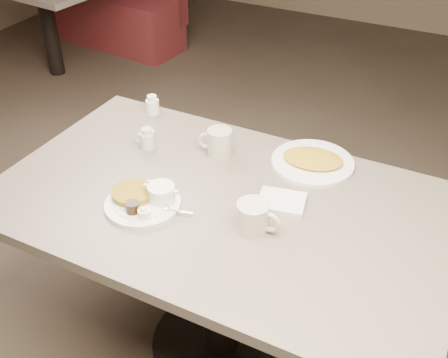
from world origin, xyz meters
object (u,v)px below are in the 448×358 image
at_px(diner_table, 221,239).
at_px(hash_plate, 313,161).
at_px(creamer_left, 147,139).
at_px(coffee_mug_far, 219,142).
at_px(creamer_right, 152,105).
at_px(main_plate, 145,199).
at_px(coffee_mug_near, 254,216).

distance_m(diner_table, hash_plate, 0.43).
relative_size(creamer_left, hash_plate, 0.24).
bearing_deg(hash_plate, coffee_mug_far, -164.34).
bearing_deg(diner_table, creamer_right, 143.16).
height_order(main_plate, hash_plate, main_plate).
relative_size(main_plate, creamer_left, 3.85).
bearing_deg(coffee_mug_far, diner_table, -60.78).
bearing_deg(hash_plate, main_plate, -130.63).
distance_m(coffee_mug_far, creamer_right, 0.41).
bearing_deg(coffee_mug_near, creamer_right, 145.10).
height_order(diner_table, creamer_left, creamer_left).
distance_m(creamer_right, hash_plate, 0.72).
relative_size(main_plate, creamer_right, 3.90).
bearing_deg(creamer_right, main_plate, -59.09).
xyz_separation_m(diner_table, coffee_mug_far, (-0.13, 0.24, 0.22)).
height_order(coffee_mug_far, hash_plate, coffee_mug_far).
relative_size(diner_table, creamer_left, 18.50).
relative_size(main_plate, coffee_mug_near, 2.17).
bearing_deg(creamer_left, coffee_mug_near, -23.68).
height_order(diner_table, main_plate, main_plate).
relative_size(creamer_right, hash_plate, 0.24).
bearing_deg(diner_table, hash_plate, 59.55).
height_order(main_plate, coffee_mug_near, coffee_mug_near).
distance_m(coffee_mug_near, creamer_left, 0.60).
height_order(creamer_left, creamer_right, same).
bearing_deg(creamer_right, coffee_mug_far, -21.23).
bearing_deg(diner_table, creamer_left, 157.93).
bearing_deg(hash_plate, diner_table, -120.45).
bearing_deg(coffee_mug_far, creamer_right, 158.77).
bearing_deg(diner_table, coffee_mug_far, 119.22).
bearing_deg(creamer_left, creamer_right, 118.81).
height_order(diner_table, hash_plate, hash_plate).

